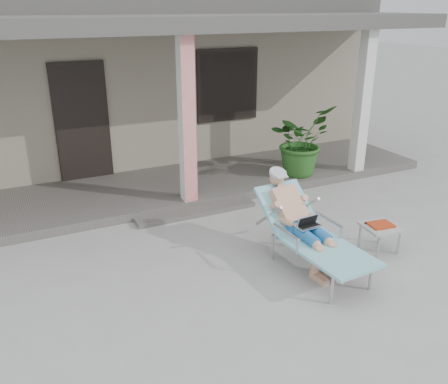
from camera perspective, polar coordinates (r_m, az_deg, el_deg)
ground at (r=6.19m, az=3.37°, el=-9.03°), size 60.00×60.00×0.00m
house at (r=11.53m, az=-12.74°, el=13.71°), size 10.40×5.40×3.30m
porch_deck at (r=8.64m, az=-6.30°, el=0.62°), size 10.00×2.00×0.15m
porch_overhang at (r=8.03m, az=-6.98°, el=18.87°), size 10.00×2.30×2.85m
porch_step at (r=7.66m, az=-3.35°, el=-2.42°), size 2.00×0.30×0.07m
lounger at (r=6.04m, az=9.89°, el=-2.30°), size 0.79×1.87×1.20m
side_table at (r=6.75m, az=18.30°, el=-4.15°), size 0.51×0.51×0.41m
potted_palm at (r=8.99m, az=9.19°, el=6.13°), size 1.46×1.38×1.29m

